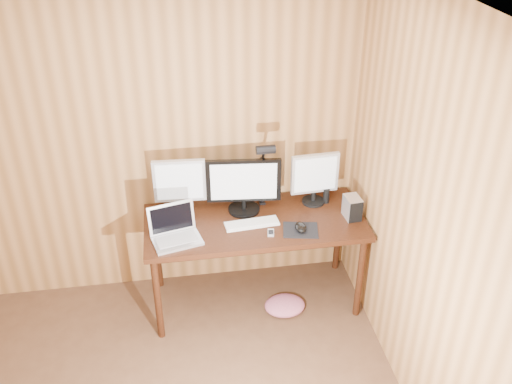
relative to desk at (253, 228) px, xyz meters
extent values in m
plane|color=silver|center=(-0.93, -1.70, 1.87)|extent=(4.00, 4.00, 0.00)
plane|color=#AC723E|center=(-0.93, 0.30, 0.62)|extent=(4.00, 0.00, 4.00)
plane|color=#AC723E|center=(0.82, -1.70, 0.62)|extent=(0.00, 4.00, 4.00)
cube|color=black|center=(0.00, -0.07, 0.10)|extent=(1.60, 0.70, 0.04)
cube|color=black|center=(0.00, 0.25, -0.17)|extent=(1.48, 0.02, 0.51)
cylinder|color=black|center=(-0.74, -0.36, -0.27)|extent=(0.05, 0.05, 0.71)
cylinder|color=black|center=(-0.74, 0.22, -0.27)|extent=(0.05, 0.05, 0.71)
cylinder|color=black|center=(0.74, -0.36, -0.27)|extent=(0.05, 0.05, 0.71)
cylinder|color=black|center=(0.74, 0.22, -0.27)|extent=(0.05, 0.05, 0.71)
cylinder|color=black|center=(-0.06, 0.07, 0.13)|extent=(0.24, 0.24, 0.02)
cylinder|color=black|center=(-0.06, 0.07, 0.18)|extent=(0.04, 0.04, 0.07)
cube|color=black|center=(-0.06, 0.07, 0.38)|extent=(0.55, 0.09, 0.34)
cube|color=white|center=(-0.06, 0.05, 0.38)|extent=(0.48, 0.05, 0.29)
cylinder|color=black|center=(-0.52, 0.13, 0.13)|extent=(0.18, 0.18, 0.02)
cylinder|color=black|center=(-0.52, 0.13, 0.18)|extent=(0.04, 0.04, 0.08)
cube|color=silver|center=(-0.52, 0.13, 0.39)|extent=(0.38, 0.06, 0.33)
cube|color=white|center=(-0.52, 0.11, 0.39)|extent=(0.33, 0.02, 0.28)
cylinder|color=black|center=(0.48, 0.10, 0.13)|extent=(0.17, 0.17, 0.02)
cylinder|color=black|center=(0.48, 0.10, 0.18)|extent=(0.03, 0.03, 0.08)
cube|color=silver|center=(0.48, 0.10, 0.38)|extent=(0.36, 0.06, 0.31)
cube|color=white|center=(0.48, 0.08, 0.38)|extent=(0.32, 0.02, 0.27)
cube|color=silver|center=(-0.57, -0.25, 0.13)|extent=(0.37, 0.30, 0.02)
cube|color=silver|center=(-0.60, -0.14, 0.25)|extent=(0.33, 0.12, 0.22)
cube|color=black|center=(-0.60, -0.14, 0.25)|extent=(0.29, 0.10, 0.18)
cube|color=#B2B2B7|center=(-0.57, -0.25, 0.14)|extent=(0.30, 0.20, 0.00)
cube|color=white|center=(-0.03, -0.12, 0.13)|extent=(0.40, 0.15, 0.02)
cube|color=white|center=(-0.03, -0.12, 0.14)|extent=(0.37, 0.13, 0.00)
cube|color=black|center=(0.30, -0.25, 0.12)|extent=(0.28, 0.24, 0.00)
ellipsoid|color=black|center=(0.30, -0.25, 0.15)|extent=(0.09, 0.13, 0.04)
cube|color=silver|center=(0.71, -0.14, 0.21)|extent=(0.12, 0.15, 0.17)
cube|color=black|center=(0.71, -0.22, 0.21)|extent=(0.10, 0.01, 0.16)
cube|color=silver|center=(0.09, -0.25, 0.13)|extent=(0.06, 0.10, 0.01)
cube|color=black|center=(0.09, -0.25, 0.13)|extent=(0.04, 0.06, 0.00)
cylinder|color=black|center=(0.58, 0.09, 0.18)|extent=(0.05, 0.05, 0.11)
cube|color=black|center=(0.09, 0.15, 0.11)|extent=(0.05, 0.05, 0.05)
cylinder|color=black|center=(0.09, 0.15, 0.31)|extent=(0.03, 0.03, 0.38)
sphere|color=black|center=(0.09, 0.15, 0.50)|extent=(0.04, 0.04, 0.04)
cylinder|color=black|center=(0.09, 0.09, 0.57)|extent=(0.02, 0.13, 0.16)
cylinder|color=black|center=(0.09, 0.02, 0.65)|extent=(0.14, 0.06, 0.06)
camera|label=1|loc=(-0.53, -3.48, 2.43)|focal=40.00mm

